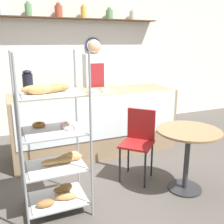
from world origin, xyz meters
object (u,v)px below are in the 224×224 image
object	(u,v)px
cafe_chair	(139,137)
donut_tray_counter	(98,91)
pastry_rack	(55,145)
person_worker	(95,86)
coffee_carafe	(28,83)
cafe_table	(188,145)

from	to	relation	value
cafe_chair	donut_tray_counter	bearing A→B (deg)	149.97
pastry_rack	donut_tray_counter	xyz separation A→B (m)	(0.88, 1.16, 0.28)
cafe_chair	person_worker	bearing A→B (deg)	137.86
pastry_rack	cafe_chair	world-z (taller)	pastry_rack
coffee_carafe	donut_tray_counter	distance (m)	1.01
pastry_rack	donut_tray_counter	bearing A→B (deg)	52.67
pastry_rack	cafe_table	bearing A→B (deg)	-7.97
pastry_rack	donut_tray_counter	distance (m)	1.49
donut_tray_counter	person_worker	bearing A→B (deg)	75.24
pastry_rack	coffee_carafe	size ratio (longest dim) A/B	4.58
cafe_chair	coffee_carafe	bearing A→B (deg)	-175.81
pastry_rack	cafe_table	distance (m)	1.50
person_worker	donut_tray_counter	world-z (taller)	person_worker
person_worker	coffee_carafe	bearing A→B (deg)	-159.14
pastry_rack	person_worker	size ratio (longest dim) A/B	0.94
pastry_rack	coffee_carafe	xyz separation A→B (m)	(-0.09, 1.35, 0.43)
cafe_chair	pastry_rack	bearing A→B (deg)	-119.72
coffee_carafe	donut_tray_counter	xyz separation A→B (m)	(0.98, -0.19, -0.15)
cafe_table	donut_tray_counter	distance (m)	1.55
person_worker	pastry_rack	bearing A→B (deg)	-120.48
person_worker	donut_tray_counter	bearing A→B (deg)	-104.76
donut_tray_counter	pastry_rack	bearing A→B (deg)	-127.33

